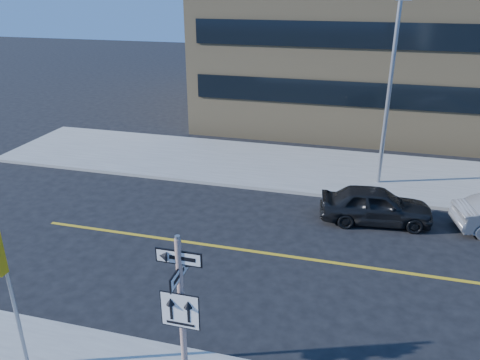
% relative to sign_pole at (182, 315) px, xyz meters
% --- Properties ---
extents(ground, '(120.00, 120.00, 0.00)m').
position_rel_sign_pole_xyz_m(ground, '(0.00, 2.51, -2.44)').
color(ground, black).
rests_on(ground, ground).
extents(sign_pole, '(0.92, 0.92, 4.06)m').
position_rel_sign_pole_xyz_m(sign_pole, '(0.00, 0.00, 0.00)').
color(sign_pole, beige).
rests_on(sign_pole, near_sidewalk).
extents(parked_car_a, '(2.11, 4.29, 1.41)m').
position_rel_sign_pole_xyz_m(parked_car_a, '(3.85, 9.82, -1.73)').
color(parked_car_a, black).
rests_on(parked_car_a, ground).
extents(streetlight_a, '(0.55, 2.25, 8.00)m').
position_rel_sign_pole_xyz_m(streetlight_a, '(4.00, 13.27, 2.32)').
color(streetlight_a, gray).
rests_on(streetlight_a, far_sidewalk).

